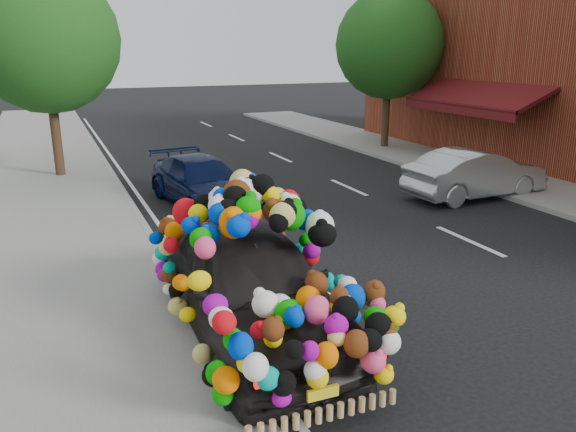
% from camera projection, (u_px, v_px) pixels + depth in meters
% --- Properties ---
extents(ground, '(100.00, 100.00, 0.00)m').
position_uv_depth(ground, '(310.00, 267.00, 10.07)').
color(ground, black).
rests_on(ground, ground).
extents(sidewalk, '(4.00, 60.00, 0.12)m').
position_uv_depth(sidewalk, '(52.00, 306.00, 8.42)').
color(sidewalk, gray).
rests_on(sidewalk, ground).
extents(kerb, '(0.15, 60.00, 0.13)m').
position_uv_depth(kerb, '(180.00, 285.00, 9.16)').
color(kerb, gray).
rests_on(kerb, ground).
extents(footpath_far, '(3.00, 40.00, 0.12)m').
position_uv_depth(footpath_far, '(526.00, 185.00, 15.82)').
color(footpath_far, gray).
rests_on(footpath_far, ground).
extents(lane_markings, '(6.00, 50.00, 0.01)m').
position_uv_depth(lane_markings, '(469.00, 241.00, 11.44)').
color(lane_markings, silver).
rests_on(lane_markings, ground).
extents(tree_near_sidewalk, '(4.20, 4.20, 6.13)m').
position_uv_depth(tree_near_sidewalk, '(45.00, 39.00, 15.82)').
color(tree_near_sidewalk, '#332114').
rests_on(tree_near_sidewalk, ground).
extents(tree_far_b, '(4.00, 4.00, 5.90)m').
position_uv_depth(tree_far_b, '(389.00, 45.00, 20.79)').
color(tree_far_b, '#332114').
rests_on(tree_far_b, ground).
extents(plush_art_car, '(2.23, 4.65, 2.15)m').
position_uv_depth(plush_art_car, '(251.00, 260.00, 7.39)').
color(plush_art_car, black).
rests_on(plush_art_car, ground).
extents(navy_sedan, '(2.18, 4.25, 1.18)m').
position_uv_depth(navy_sedan, '(202.00, 182.00, 13.93)').
color(navy_sedan, black).
rests_on(navy_sedan, ground).
extents(silver_hatchback, '(3.91, 1.50, 1.27)m').
position_uv_depth(silver_hatchback, '(475.00, 174.00, 14.63)').
color(silver_hatchback, '#A4A8AC').
rests_on(silver_hatchback, ground).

